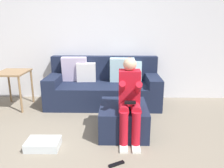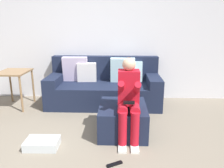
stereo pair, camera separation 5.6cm
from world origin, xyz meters
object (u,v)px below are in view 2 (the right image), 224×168
at_px(couch_sectional, 104,87).
at_px(ottoman, 123,119).
at_px(person_seated, 129,97).
at_px(storage_bin, 42,143).
at_px(side_table, 14,77).
at_px(remote_near_ottoman, 115,164).

relative_size(couch_sectional, ottoman, 2.70).
bearing_deg(couch_sectional, person_seated, -73.05).
distance_m(storage_bin, side_table, 1.79).
distance_m(person_seated, storage_bin, 1.25).
bearing_deg(person_seated, storage_bin, -166.10).
distance_m(side_table, remote_near_ottoman, 2.63).
relative_size(couch_sectional, storage_bin, 5.10).
relative_size(couch_sectional, person_seated, 1.92).
bearing_deg(person_seated, side_table, 150.96).
distance_m(couch_sectional, storage_bin, 1.80).
xyz_separation_m(ottoman, side_table, (-1.99, 0.95, 0.37)).
xyz_separation_m(storage_bin, side_table, (-0.97, 1.41, 0.52)).
height_order(person_seated, storage_bin, person_seated).
relative_size(ottoman, remote_near_ottoman, 4.19).
distance_m(person_seated, side_table, 2.35).
distance_m(couch_sectional, side_table, 1.67).
bearing_deg(person_seated, remote_near_ottoman, -105.52).
relative_size(ottoman, storage_bin, 1.89).
bearing_deg(couch_sectional, storage_bin, -112.14).
distance_m(couch_sectional, remote_near_ottoman, 2.02).
bearing_deg(storage_bin, ottoman, 24.40).
height_order(couch_sectional, remote_near_ottoman, couch_sectional).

